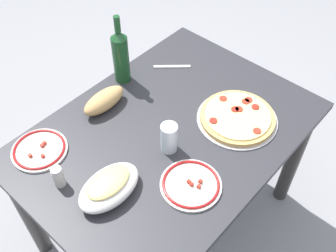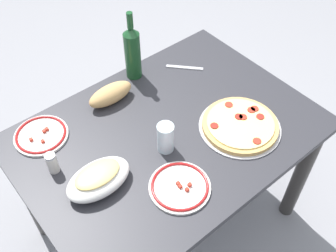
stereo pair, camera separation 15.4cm
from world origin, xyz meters
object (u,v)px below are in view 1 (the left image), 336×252
(water_glass, at_px, (169,138))
(bread_loaf, at_px, (104,101))
(dining_table, at_px, (168,151))
(side_plate_far, at_px, (39,150))
(spice_shaker, at_px, (58,177))
(baked_pasta_dish, at_px, (109,186))
(side_plate_near, at_px, (191,184))
(wine_bottle, at_px, (121,55))
(pepperoni_pizza, at_px, (237,117))

(water_glass, height_order, bread_loaf, water_glass)
(dining_table, xyz_separation_m, bread_loaf, (-0.08, 0.28, 0.16))
(side_plate_far, bearing_deg, bread_loaf, -1.71)
(water_glass, bearing_deg, spice_shaker, 154.45)
(side_plate_far, bearing_deg, baked_pasta_dish, -81.23)
(side_plate_near, relative_size, spice_shaker, 2.51)
(wine_bottle, bearing_deg, bread_loaf, -157.43)
(pepperoni_pizza, distance_m, baked_pasta_dish, 0.59)
(dining_table, bearing_deg, baked_pasta_dish, -173.39)
(dining_table, height_order, side_plate_far, side_plate_far)
(wine_bottle, distance_m, side_plate_near, 0.64)
(side_plate_far, distance_m, spice_shaker, 0.18)
(dining_table, bearing_deg, side_plate_near, -120.81)
(spice_shaker, bearing_deg, side_plate_far, 77.39)
(baked_pasta_dish, distance_m, wine_bottle, 0.60)
(side_plate_near, height_order, side_plate_far, same)
(pepperoni_pizza, distance_m, spice_shaker, 0.73)
(spice_shaker, bearing_deg, water_glass, -25.55)
(baked_pasta_dish, relative_size, wine_bottle, 0.75)
(pepperoni_pizza, xyz_separation_m, side_plate_far, (-0.63, 0.46, -0.01))
(side_plate_near, xyz_separation_m, spice_shaker, (-0.30, 0.35, 0.03))
(wine_bottle, relative_size, bread_loaf, 1.58)
(dining_table, bearing_deg, bread_loaf, 104.88)
(pepperoni_pizza, height_order, bread_loaf, bread_loaf)
(dining_table, distance_m, side_plate_far, 0.51)
(wine_bottle, relative_size, water_glass, 2.59)
(side_plate_far, height_order, bread_loaf, bread_loaf)
(side_plate_far, bearing_deg, dining_table, -36.50)
(baked_pasta_dish, relative_size, bread_loaf, 1.19)
(dining_table, relative_size, water_glass, 9.40)
(pepperoni_pizza, distance_m, side_plate_near, 0.37)
(wine_bottle, height_order, side_plate_near, wine_bottle)
(side_plate_near, bearing_deg, baked_pasta_dish, 137.58)
(dining_table, relative_size, side_plate_far, 5.53)
(side_plate_near, height_order, bread_loaf, bread_loaf)
(water_glass, relative_size, side_plate_far, 0.59)
(pepperoni_pizza, bearing_deg, spice_shaker, 156.88)
(side_plate_near, bearing_deg, pepperoni_pizza, 9.68)
(dining_table, xyz_separation_m, baked_pasta_dish, (-0.35, -0.04, 0.17))
(water_glass, bearing_deg, dining_table, 44.30)
(pepperoni_pizza, relative_size, bread_loaf, 1.61)
(wine_bottle, relative_size, spice_shaker, 3.67)
(baked_pasta_dish, height_order, spice_shaker, spice_shaker)
(dining_table, height_order, wine_bottle, wine_bottle)
(dining_table, bearing_deg, pepperoni_pizza, -35.86)
(side_plate_near, height_order, spice_shaker, spice_shaker)
(side_plate_far, bearing_deg, wine_bottle, 7.19)
(pepperoni_pizza, bearing_deg, water_glass, 160.09)
(dining_table, xyz_separation_m, pepperoni_pizza, (0.23, -0.17, 0.14))
(pepperoni_pizza, height_order, baked_pasta_dish, baked_pasta_dish)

